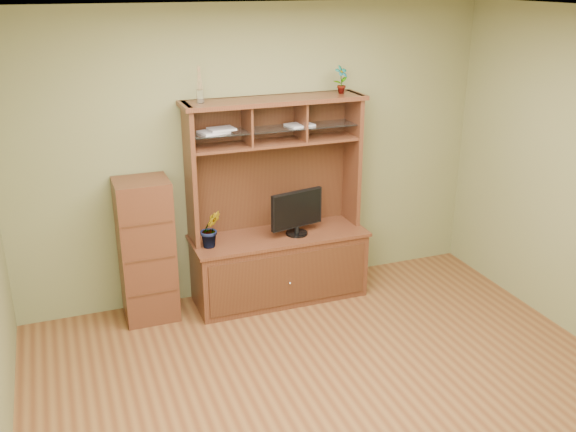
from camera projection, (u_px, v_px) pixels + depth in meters
room at (351, 230)px, 4.18m from camera, size 4.54×4.04×2.74m
media_hutch at (278, 246)px, 6.03m from camera, size 1.66×0.61×1.90m
monitor at (297, 212)px, 5.88m from camera, size 0.52×0.20×0.42m
orchid_plant at (211, 229)px, 5.63m from camera, size 0.20×0.16×0.34m
top_plant at (341, 80)px, 5.77m from camera, size 0.15×0.12×0.25m
reed_diffuser at (200, 89)px, 5.35m from camera, size 0.06×0.06×0.31m
magazines at (245, 129)px, 5.60m from camera, size 1.07×0.23×0.04m
side_cabinet at (146, 250)px, 5.62m from camera, size 0.46×0.42×1.29m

